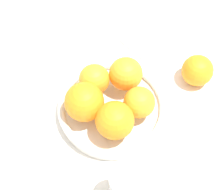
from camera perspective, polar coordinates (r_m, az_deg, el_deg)
ground_plane at (r=0.83m, az=0.00°, el=-2.75°), size 4.00×4.00×0.00m
fruit_bowl at (r=0.82m, az=0.00°, el=-2.09°), size 0.24×0.24×0.04m
orange_pile at (r=0.77m, az=-0.43°, el=-0.30°), size 0.19×0.18×0.08m
stray_orange at (r=0.87m, az=12.89°, el=3.66°), size 0.07×0.07×0.07m
drinking_glass at (r=0.70m, az=2.33°, el=-14.08°), size 0.07×0.07×0.11m
napkin_folded at (r=0.97m, az=5.16°, el=9.32°), size 0.17×0.17×0.01m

